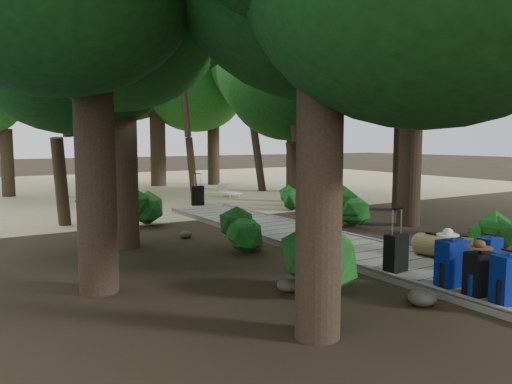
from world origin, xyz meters
TOP-DOWN VIEW (x-y plane):
  - ground at (0.00, 0.00)m, footprint 120.00×120.00m
  - sand_beach at (0.00, 16.00)m, footprint 40.00×22.00m
  - boardwalk at (0.00, 1.00)m, footprint 2.00×12.00m
  - backpack_left_a at (-0.67, -4.40)m, footprint 0.45×0.36m
  - backpack_left_b at (-0.67, -3.96)m, footprint 0.41×0.32m
  - backpack_left_c at (-0.61, -3.44)m, footprint 0.46×0.35m
  - backpack_right_c at (0.71, -3.22)m, footprint 0.38×0.27m
  - backpack_right_d at (0.60, -2.75)m, footprint 0.41×0.34m
  - duffel_right_khaki at (0.76, -2.00)m, footprint 0.51×0.69m
  - suitcase_on_boardwalk at (-0.70, -2.41)m, footprint 0.45×0.29m
  - lone_suitcase_on_sand at (0.43, 8.04)m, footprint 0.50×0.37m
  - hat_brown at (-0.69, -3.96)m, footprint 0.38×0.38m
  - hat_white at (-0.67, -3.40)m, footprint 0.34×0.34m
  - kayak at (-3.26, 9.65)m, footprint 1.35×3.45m
  - sun_lounger at (2.70, 9.81)m, footprint 0.72×1.72m
  - tree_right_c at (3.67, 1.18)m, footprint 5.20×5.20m
  - tree_right_d at (5.87, 3.31)m, footprint 6.16×6.16m
  - tree_right_e at (4.02, 7.07)m, footprint 4.63×4.63m
  - tree_right_f at (6.20, 10.03)m, footprint 6.15×6.15m
  - tree_left_a at (-3.46, -3.71)m, footprint 4.74×4.74m
  - tree_left_b at (-5.25, -0.51)m, footprint 4.78×4.78m
  - tree_left_c at (-3.88, 2.51)m, footprint 4.67×4.67m
  - tree_back_a at (-1.09, 14.54)m, footprint 4.91×4.91m
  - tree_back_b at (1.99, 16.09)m, footprint 6.31×6.31m
  - tree_back_c at (4.74, 15.27)m, footprint 5.04×5.04m
  - tree_back_d at (-5.08, 14.81)m, footprint 4.46×4.46m
  - palm_right_a at (3.04, 5.52)m, footprint 4.06×4.06m
  - palm_right_b at (5.18, 11.50)m, footprint 4.93×4.93m
  - palm_right_c at (2.56, 12.68)m, footprint 4.70×4.70m
  - palm_left_a at (-4.76, 6.08)m, footprint 4.62×4.62m
  - rock_left_a at (-1.46, -3.61)m, footprint 0.44×0.40m
  - rock_left_b at (-2.71, -2.05)m, footprint 0.38×0.34m
  - rock_left_c at (-1.69, 0.72)m, footprint 0.48×0.43m
  - rock_left_d at (-2.35, 2.77)m, footprint 0.32×0.28m
  - rock_right_b at (2.77, -0.83)m, footprint 0.45×0.41m
  - rock_right_c at (1.81, 1.98)m, footprint 0.36×0.32m
  - rock_right_d at (3.10, 4.33)m, footprint 0.51×0.46m
  - shrub_left_a at (-2.39, -2.61)m, footprint 1.18×1.18m
  - shrub_left_b at (-1.88, 0.83)m, footprint 1.03×1.03m
  - shrub_left_c at (-2.65, 4.95)m, footprint 1.07×1.07m
  - shrub_right_a at (2.29, -2.25)m, footprint 0.98×0.98m
  - shrub_right_b at (2.24, 2.04)m, footprint 1.20×1.20m
  - shrub_right_c at (2.38, 5.24)m, footprint 0.84×0.84m

SIDE VIEW (x-z plane):
  - ground at x=0.00m, z-range 0.00..0.00m
  - sand_beach at x=0.00m, z-range 0.00..0.02m
  - boardwalk at x=0.00m, z-range 0.00..0.12m
  - rock_left_d at x=-2.35m, z-range 0.00..0.17m
  - rock_right_c at x=1.81m, z-range 0.00..0.20m
  - rock_left_b at x=-2.71m, z-range 0.00..0.21m
  - rock_left_a at x=-1.46m, z-range 0.00..0.24m
  - rock_right_b at x=2.77m, z-range 0.00..0.25m
  - rock_left_c at x=-1.69m, z-range 0.00..0.27m
  - rock_right_d at x=3.10m, z-range 0.00..0.28m
  - kayak at x=-3.26m, z-range 0.02..0.36m
  - sun_lounger at x=2.70m, z-range 0.02..0.56m
  - duffel_right_khaki at x=0.76m, z-range 0.12..0.54m
  - lone_suitcase_on_sand at x=0.43m, z-range 0.02..0.72m
  - shrub_right_c at x=2.38m, z-range 0.00..0.76m
  - backpack_right_d at x=0.60m, z-range 0.12..0.67m
  - shrub_right_a at x=2.29m, z-range 0.00..0.88m
  - backpack_right_c at x=0.71m, z-range 0.12..0.77m
  - suitcase_on_boardwalk at x=-0.70m, z-range 0.12..0.77m
  - shrub_left_b at x=-1.88m, z-range 0.00..0.92m
  - backpack_left_b at x=-0.67m, z-range 0.12..0.82m
  - shrub_left_c at x=-2.65m, z-range 0.00..0.96m
  - backpack_left_a at x=-0.67m, z-range 0.12..0.88m
  - backpack_left_c at x=-0.61m, z-range 0.12..0.91m
  - shrub_left_a at x=-2.39m, z-range 0.00..1.06m
  - shrub_right_b at x=2.24m, z-range 0.00..1.08m
  - hat_brown at x=-0.69m, z-range 0.82..0.94m
  - hat_white at x=-0.67m, z-range 0.91..1.03m
  - palm_right_a at x=3.04m, z-range 0.00..6.92m
  - palm_left_a at x=-4.76m, z-range 0.00..7.35m
  - tree_back_d at x=-5.08m, z-range 0.00..7.44m
  - palm_right_c at x=2.56m, z-range 0.00..7.48m
  - tree_left_a at x=-3.46m, z-range 0.00..7.90m
  - tree_left_c at x=-3.88m, z-range 0.00..8.12m
  - tree_right_e at x=4.02m, z-range 0.00..8.33m
  - tree_back_a at x=-1.09m, z-range 0.00..8.49m
  - tree_left_b at x=-5.25m, z-range 0.00..8.60m
  - tree_right_c at x=3.67m, z-range 0.00..9.00m
  - tree_back_c at x=4.74m, z-range 0.00..9.07m
  - palm_right_b at x=5.18m, z-range 0.00..9.53m
  - tree_right_f at x=6.20m, z-range 0.00..10.99m
  - tree_back_b at x=1.99m, z-range 0.00..11.27m
  - tree_right_d at x=5.87m, z-range 0.00..11.29m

